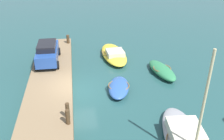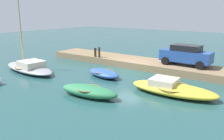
{
  "view_description": "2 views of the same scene",
  "coord_description": "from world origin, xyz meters",
  "px_view_note": "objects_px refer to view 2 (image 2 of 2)",
  "views": [
    {
      "loc": [
        14.95,
        0.07,
        9.21
      ],
      "look_at": [
        -1.38,
        2.67,
        0.77
      ],
      "focal_mm": 39.25,
      "sensor_mm": 36.0,
      "label": 1
    },
    {
      "loc": [
        -10.49,
        16.51,
        4.9
      ],
      "look_at": [
        -0.74,
        3.34,
        0.8
      ],
      "focal_mm": 38.07,
      "sensor_mm": 36.0,
      "label": 2
    }
  ],
  "objects_px": {
    "parked_car": "(186,55)",
    "mooring_post_mid_west": "(99,52)",
    "rowboat_blue": "(104,73)",
    "mooring_post_mid_east": "(95,52)",
    "rowboat_green": "(89,91)",
    "motorboat_yellow": "(172,88)",
    "sailboat_grey": "(29,67)"
  },
  "relations": [
    {
      "from": "sailboat_grey",
      "to": "mooring_post_mid_east",
      "type": "bearing_deg",
      "value": -103.4
    },
    {
      "from": "sailboat_grey",
      "to": "mooring_post_mid_east",
      "type": "distance_m",
      "value": 6.3
    },
    {
      "from": "rowboat_green",
      "to": "parked_car",
      "type": "height_order",
      "value": "parked_car"
    },
    {
      "from": "parked_car",
      "to": "mooring_post_mid_west",
      "type": "bearing_deg",
      "value": 12.11
    },
    {
      "from": "rowboat_green",
      "to": "mooring_post_mid_west",
      "type": "xyz_separation_m",
      "value": [
        5.27,
        -7.36,
        0.73
      ]
    },
    {
      "from": "parked_car",
      "to": "sailboat_grey",
      "type": "bearing_deg",
      "value": 36.34
    },
    {
      "from": "sailboat_grey",
      "to": "mooring_post_mid_west",
      "type": "distance_m",
      "value": 6.49
    },
    {
      "from": "mooring_post_mid_east",
      "to": "mooring_post_mid_west",
      "type": "bearing_deg",
      "value": 180.0
    },
    {
      "from": "rowboat_green",
      "to": "mooring_post_mid_east",
      "type": "relative_size",
      "value": 4.36
    },
    {
      "from": "rowboat_green",
      "to": "parked_car",
      "type": "xyz_separation_m",
      "value": [
        -2.49,
        -8.96,
        1.11
      ]
    },
    {
      "from": "mooring_post_mid_east",
      "to": "parked_car",
      "type": "distance_m",
      "value": 8.42
    },
    {
      "from": "rowboat_green",
      "to": "sailboat_grey",
      "type": "relative_size",
      "value": 0.61
    },
    {
      "from": "motorboat_yellow",
      "to": "parked_car",
      "type": "relative_size",
      "value": 1.34
    },
    {
      "from": "parked_car",
      "to": "rowboat_green",
      "type": "bearing_deg",
      "value": 74.93
    },
    {
      "from": "parked_car",
      "to": "motorboat_yellow",
      "type": "bearing_deg",
      "value": 102.89
    },
    {
      "from": "sailboat_grey",
      "to": "mooring_post_mid_west",
      "type": "xyz_separation_m",
      "value": [
        -2.61,
        -5.9,
        0.68
      ]
    },
    {
      "from": "rowboat_blue",
      "to": "mooring_post_mid_west",
      "type": "height_order",
      "value": "mooring_post_mid_west"
    },
    {
      "from": "mooring_post_mid_west",
      "to": "mooring_post_mid_east",
      "type": "distance_m",
      "value": 0.5
    },
    {
      "from": "rowboat_green",
      "to": "rowboat_blue",
      "type": "bearing_deg",
      "value": -71.4
    },
    {
      "from": "mooring_post_mid_west",
      "to": "parked_car",
      "type": "relative_size",
      "value": 0.25
    },
    {
      "from": "sailboat_grey",
      "to": "motorboat_yellow",
      "type": "relative_size",
      "value": 1.18
    },
    {
      "from": "rowboat_green",
      "to": "mooring_post_mid_west",
      "type": "distance_m",
      "value": 9.08
    },
    {
      "from": "sailboat_grey",
      "to": "mooring_post_mid_east",
      "type": "relative_size",
      "value": 7.17
    },
    {
      "from": "motorboat_yellow",
      "to": "mooring_post_mid_east",
      "type": "relative_size",
      "value": 6.05
    },
    {
      "from": "mooring_post_mid_east",
      "to": "parked_car",
      "type": "xyz_separation_m",
      "value": [
        -8.25,
        -1.6,
        0.43
      ]
    },
    {
      "from": "sailboat_grey",
      "to": "parked_car",
      "type": "xyz_separation_m",
      "value": [
        -10.37,
        -7.51,
        1.06
      ]
    },
    {
      "from": "rowboat_blue",
      "to": "mooring_post_mid_east",
      "type": "xyz_separation_m",
      "value": [
        3.8,
        -3.5,
        0.73
      ]
    },
    {
      "from": "rowboat_blue",
      "to": "parked_car",
      "type": "distance_m",
      "value": 6.87
    },
    {
      "from": "motorboat_yellow",
      "to": "mooring_post_mid_east",
      "type": "bearing_deg",
      "value": -26.7
    },
    {
      "from": "parked_car",
      "to": "mooring_post_mid_east",
      "type": "bearing_deg",
      "value": 11.43
    },
    {
      "from": "mooring_post_mid_east",
      "to": "motorboat_yellow",
      "type": "bearing_deg",
      "value": 156.71
    },
    {
      "from": "rowboat_green",
      "to": "motorboat_yellow",
      "type": "bearing_deg",
      "value": -147.31
    }
  ]
}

